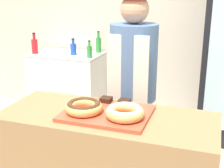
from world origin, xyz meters
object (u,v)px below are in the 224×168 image
Objects in this scene: serving_tray at (107,113)px; donut_light_glaze at (125,112)px; chest_freezer at (68,85)px; bottle_blue at (73,49)px; baker_person at (133,90)px; bottle_green_b at (89,51)px; brownie_back_right at (124,102)px; bottle_red at (35,46)px; bottle_green at (98,44)px; donut_chocolate_glaze at (84,107)px; brownie_back_left at (106,100)px.

donut_light_glaze reaches higher than serving_tray.
bottle_blue is at bearing -24.40° from chest_freezer.
baker_person is 7.97× the size of bottle_green_b.
brownie_back_right is at bearing 107.59° from donut_light_glaze.
brownie_back_right is 0.36× the size of bottle_green_b.
baker_person is at bearing 97.07° from brownie_back_right.
bottle_red is (-1.58, 1.06, 0.09)m from baker_person.
bottle_green is (-0.82, 1.96, 0.07)m from serving_tray.
serving_tray is 2.67× the size of bottle_blue.
donut_chocolate_glaze is (-0.14, -0.06, 0.05)m from serving_tray.
bottle_blue is (0.13, -0.06, 0.51)m from chest_freezer.
bottle_green reaches higher than chest_freezer.
chest_freezer is 3.40× the size of bottle_red.
donut_chocolate_glaze is 1.16× the size of bottle_green_b.
brownie_back_right is at bearing -42.07° from bottle_red.
bottle_red is at bearing -170.52° from bottle_blue.
chest_freezer is 0.53m from bottle_blue.
bottle_green is at bearing 108.78° from donut_chocolate_glaze.
brownie_back_right is 2.01m from bottle_green.
baker_person is 1.85× the size of chest_freezer.
brownie_back_right is at bearing 47.75° from donut_chocolate_glaze.
baker_person reaches higher than serving_tray.
donut_chocolate_glaze is at bearing -107.59° from brownie_back_left.
serving_tray is at bearing -63.59° from bottle_green_b.
brownie_back_left reaches higher than serving_tray.
chest_freezer is 0.68m from bottle_green.
bottle_green is (-0.89, 1.80, 0.04)m from brownie_back_right.
chest_freezer is at bearing 124.96° from brownie_back_left.
donut_chocolate_glaze is 0.30m from brownie_back_right.
bottle_green_b reaches higher than brownie_back_right.
bottle_green reaches higher than brownie_back_right.
donut_light_glaze reaches higher than chest_freezer.
baker_person is 8.08× the size of bottle_blue.
serving_tray is 2.27× the size of donut_light_glaze.
brownie_back_left and brownie_back_right have the same top height.
serving_tray is at bearing -56.13° from chest_freezer.
brownie_back_left reaches higher than chest_freezer.
baker_person is 1.77m from chest_freezer.
brownie_back_left is 0.28× the size of bottle_red.
chest_freezer is (-1.21, 1.21, -0.44)m from baker_person.
baker_person is 1.91m from bottle_red.
bottle_blue is at bearing 124.05° from donut_light_glaze.
bottle_green is 1.32× the size of bottle_green_b.
bottle_blue is (0.50, 0.08, -0.02)m from bottle_red.
bottle_green_b is at bearing -87.76° from bottle_green.
baker_person reaches higher than bottle_green.
baker_person reaches higher than bottle_blue.
bottle_blue is (-1.13, 1.56, 0.02)m from brownie_back_right.
bottle_green_b is (-0.67, 1.69, -0.01)m from donut_chocolate_glaze.
baker_person reaches higher than donut_chocolate_glaze.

